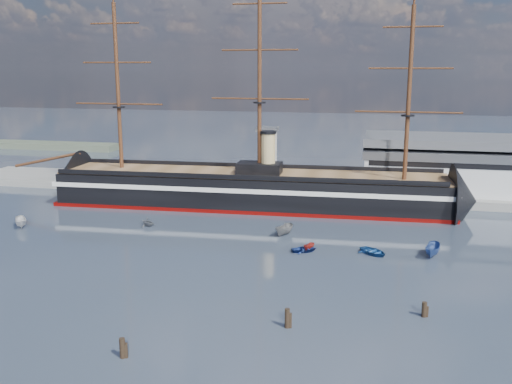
# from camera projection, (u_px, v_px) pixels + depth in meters

# --- Properties ---
(ground) EXTENTS (600.00, 600.00, 0.00)m
(ground) POSITION_uv_depth(u_px,v_px,m) (218.00, 229.00, 113.24)
(ground) COLOR #263141
(ground) RESTS_ON ground
(quay) EXTENTS (180.00, 18.00, 2.00)m
(quay) POSITION_uv_depth(u_px,v_px,m) (296.00, 193.00, 145.31)
(quay) COLOR slate
(quay) RESTS_ON ground
(warehouse) EXTENTS (63.00, 21.00, 11.60)m
(warehouse) POSITION_uv_depth(u_px,v_px,m) (497.00, 167.00, 136.86)
(warehouse) COLOR #B7BABC
(warehouse) RESTS_ON ground
(quay_tower) EXTENTS (5.00, 5.00, 15.00)m
(quay_tower) POSITION_uv_depth(u_px,v_px,m) (267.00, 156.00, 141.90)
(quay_tower) COLOR silver
(quay_tower) RESTS_ON ground
(warship) EXTENTS (113.26, 20.67, 53.94)m
(warship) POSITION_uv_depth(u_px,v_px,m) (244.00, 189.00, 131.37)
(warship) COLOR black
(warship) RESTS_ON ground
(motorboat_a) EXTENTS (6.52, 5.82, 2.57)m
(motorboat_a) POSITION_uv_depth(u_px,v_px,m) (22.00, 227.00, 114.17)
(motorboat_a) COLOR silver
(motorboat_a) RESTS_ON ground
(motorboat_b) EXTENTS (2.21, 3.02, 1.31)m
(motorboat_b) POSITION_uv_depth(u_px,v_px,m) (304.00, 252.00, 99.14)
(motorboat_b) COLOR navy
(motorboat_b) RESTS_ON ground
(motorboat_c) EXTENTS (6.74, 4.41, 2.53)m
(motorboat_c) POSITION_uv_depth(u_px,v_px,m) (284.00, 235.00, 108.83)
(motorboat_c) COLOR slate
(motorboat_c) RESTS_ON ground
(motorboat_d) EXTENTS (4.80, 6.03, 2.04)m
(motorboat_d) POSITION_uv_depth(u_px,v_px,m) (148.00, 226.00, 115.08)
(motorboat_d) COLOR slate
(motorboat_d) RESTS_ON ground
(motorboat_e) EXTENTS (3.19, 3.35, 1.54)m
(motorboat_e) POSITION_uv_depth(u_px,v_px,m) (373.00, 254.00, 97.70)
(motorboat_e) COLOR navy
(motorboat_e) RESTS_ON ground
(motorboat_f) EXTENTS (7.18, 3.93, 2.72)m
(motorboat_f) POSITION_uv_depth(u_px,v_px,m) (432.00, 257.00, 96.57)
(motorboat_f) COLOR #2E4887
(motorboat_f) RESTS_ON ground
(motorboat_g) EXTENTS (3.66, 2.61, 1.38)m
(motorboat_g) POSITION_uv_depth(u_px,v_px,m) (309.00, 250.00, 100.16)
(motorboat_g) COLOR maroon
(motorboat_g) RESTS_ON ground
(piling_near_mid) EXTENTS (0.64, 0.64, 3.04)m
(piling_near_mid) POSITION_uv_depth(u_px,v_px,m) (123.00, 358.00, 62.93)
(piling_near_mid) COLOR black
(piling_near_mid) RESTS_ON ground
(piling_near_right) EXTENTS (0.64, 0.64, 3.21)m
(piling_near_right) POSITION_uv_depth(u_px,v_px,m) (287.00, 328.00, 70.21)
(piling_near_right) COLOR black
(piling_near_right) RESTS_ON ground
(piling_far_right) EXTENTS (0.64, 0.64, 2.71)m
(piling_far_right) POSITION_uv_depth(u_px,v_px,m) (424.00, 317.00, 73.28)
(piling_far_right) COLOR black
(piling_far_right) RESTS_ON ground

